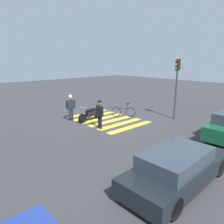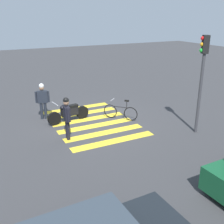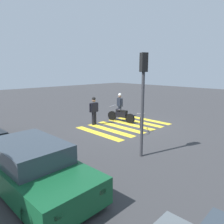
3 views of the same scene
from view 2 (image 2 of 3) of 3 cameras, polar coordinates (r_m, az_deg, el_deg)
ground_plane at (r=12.87m, az=-4.16°, el=-2.15°), size 60.00×60.00×0.00m
police_motorcycle at (r=12.93m, az=-9.05°, el=-0.10°), size 2.08×0.64×1.03m
leaning_bicycle at (r=13.09m, az=1.80°, el=0.05°), size 1.18×1.30×1.00m
officer_on_foot at (r=10.94m, az=-9.44°, el=-0.71°), size 0.24×0.67×1.77m
officer_by_motorcycle at (r=13.36m, az=-14.34°, el=2.71°), size 0.65×0.31×1.76m
crosswalk_stripes at (r=12.87m, az=-4.16°, el=-2.14°), size 3.60×4.95×0.01m
traffic_light_pole at (r=11.56m, az=18.35°, el=8.49°), size 0.36×0.32×4.05m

